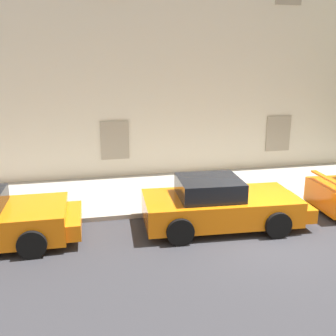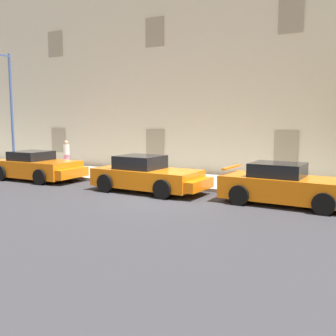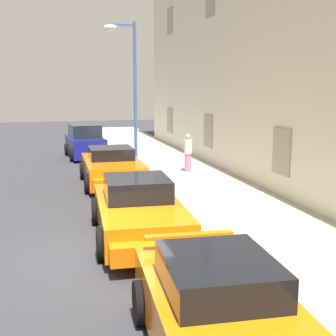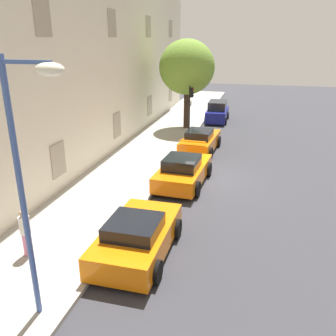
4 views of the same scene
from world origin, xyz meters
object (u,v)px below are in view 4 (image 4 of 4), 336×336
(street_lamp, at_px, (31,152))
(traffic_light, at_px, (191,102))
(sportscar_white_middle, at_px, (201,141))
(pedestrian_admiring, at_px, (26,232))
(sportscar_red_lead, at_px, (139,234))
(tree_near_kerb, at_px, (187,67))
(hatchback_parked, at_px, (217,112))
(sportscar_yellow_flank, at_px, (184,170))

(street_lamp, bearing_deg, traffic_light, -0.11)
(sportscar_white_middle, distance_m, traffic_light, 3.69)
(sportscar_white_middle, bearing_deg, pedestrian_admiring, 165.01)
(sportscar_red_lead, bearing_deg, tree_near_kerb, 6.27)
(sportscar_white_middle, bearing_deg, sportscar_red_lead, 179.30)
(sportscar_red_lead, bearing_deg, traffic_light, 4.31)
(sportscar_white_middle, xyz_separation_m, hatchback_parked, (8.71, 0.01, 0.15))
(sportscar_yellow_flank, distance_m, hatchback_parked, 14.16)
(tree_near_kerb, bearing_deg, street_lamp, -177.99)
(hatchback_parked, relative_size, tree_near_kerb, 0.59)
(pedestrian_admiring, bearing_deg, hatchback_parked, -9.08)
(sportscar_red_lead, relative_size, traffic_light, 1.29)
(sportscar_white_middle, height_order, hatchback_parked, hatchback_parked)
(hatchback_parked, bearing_deg, tree_near_kerb, 151.00)
(tree_near_kerb, xyz_separation_m, traffic_light, (-2.21, -0.75, -2.14))
(street_lamp, xyz_separation_m, pedestrian_admiring, (2.17, 2.19, -3.46))
(sportscar_yellow_flank, bearing_deg, sportscar_red_lead, 178.08)
(sportscar_yellow_flank, bearing_deg, sportscar_white_middle, 0.71)
(pedestrian_admiring, bearing_deg, sportscar_red_lead, -69.21)
(pedestrian_admiring, bearing_deg, traffic_light, -7.99)
(sportscar_white_middle, height_order, traffic_light, traffic_light)
(tree_near_kerb, bearing_deg, pedestrian_admiring, 175.32)
(tree_near_kerb, height_order, pedestrian_admiring, tree_near_kerb)
(hatchback_parked, xyz_separation_m, street_lamp, (-23.85, 1.27, 3.63))
(street_lamp, bearing_deg, hatchback_parked, -3.06)
(sportscar_yellow_flank, bearing_deg, traffic_light, 8.91)
(tree_near_kerb, distance_m, street_lamp, 20.28)
(sportscar_red_lead, relative_size, sportscar_white_middle, 0.94)
(traffic_light, relative_size, pedestrian_admiring, 2.21)
(traffic_light, relative_size, street_lamp, 0.56)
(hatchback_parked, bearing_deg, pedestrian_admiring, 170.92)
(tree_near_kerb, bearing_deg, traffic_light, -161.28)
(sportscar_red_lead, distance_m, sportscar_white_middle, 11.71)
(sportscar_red_lead, relative_size, sportscar_yellow_flank, 0.95)
(sportscar_yellow_flank, relative_size, tree_near_kerb, 0.73)
(sportscar_white_middle, relative_size, hatchback_parked, 1.24)
(sportscar_yellow_flank, xyz_separation_m, street_lamp, (-9.69, 1.35, 3.77))
(sportscar_white_middle, distance_m, hatchback_parked, 8.71)
(pedestrian_admiring, bearing_deg, tree_near_kerb, -4.68)
(hatchback_parked, xyz_separation_m, pedestrian_admiring, (-21.68, 3.47, 0.17))
(sportscar_yellow_flank, relative_size, pedestrian_admiring, 3.02)
(tree_near_kerb, relative_size, pedestrian_admiring, 4.14)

